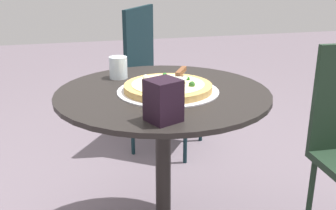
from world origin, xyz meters
TOP-DOWN VIEW (x-y plane):
  - patio_table at (0.00, 0.00)m, footprint 0.81×0.81m
  - pizza_on_tray at (-0.02, 0.01)m, footprint 0.38×0.38m
  - pizza_server at (-0.06, -0.01)m, footprint 0.15×0.21m
  - drinking_cup at (0.14, -0.23)m, footprint 0.08×0.08m
  - napkin_dispenser at (0.07, 0.30)m, footprint 0.12×0.12m
  - patio_chair_near at (-0.19, -1.00)m, footprint 0.57×0.57m

SIDE VIEW (x-z plane):
  - patio_chair_near at x=-0.19m, z-range 0.06..0.97m
  - patio_table at x=0.00m, z-range 0.18..0.88m
  - pizza_on_tray at x=-0.02m, z-range 0.69..0.74m
  - drinking_cup at x=0.14m, z-range 0.70..0.79m
  - pizza_server at x=-0.06m, z-range 0.74..0.76m
  - napkin_dispenser at x=0.07m, z-range 0.70..0.83m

